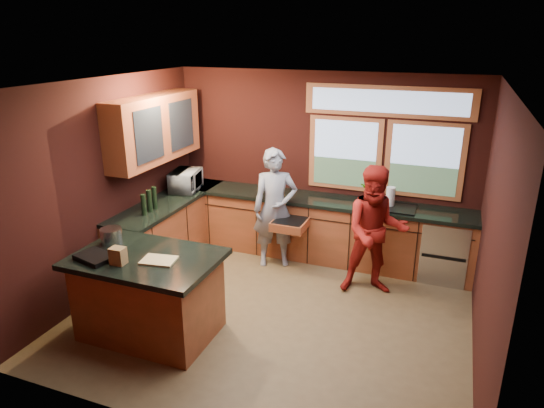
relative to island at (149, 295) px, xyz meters
The scene contains 14 objects.
floor 1.50m from the island, 37.51° to the left, with size 4.50×4.50×0.00m, color brown.
room_shell 1.86m from the island, 65.92° to the left, with size 4.52×4.02×2.71m.
back_counter 2.89m from the island, 62.62° to the left, with size 4.50×0.64×0.93m.
left_counter 1.90m from the island, 115.56° to the left, with size 0.64×2.30×0.93m.
island is the anchor object (origin of this frame).
person_grey 2.25m from the island, 72.18° to the left, with size 0.62×0.41×1.71m, color slate.
person_red 2.83m from the island, 40.38° to the left, with size 0.82×0.64×1.69m, color maroon.
microwave 2.41m from the island, 109.83° to the left, with size 0.56×0.38×0.31m, color #999999.
potted_plant 3.33m from the island, 53.21° to the left, with size 0.34×0.29×0.38m, color #999999.
paper_towel 3.43m from the island, 49.37° to the left, with size 0.12×0.12×0.28m, color silver.
cutting_board 0.52m from the island, 14.04° to the right, with size 0.35×0.25×0.02m, color tan.
stock_pot 0.80m from the island, 164.74° to the left, with size 0.24×0.24×0.18m, color silver.
paper_bag 0.63m from the island, 120.96° to the right, with size 0.15×0.12×0.18m, color brown.
black_tray 0.71m from the island, 150.95° to the right, with size 0.40×0.28×0.05m, color black.
Camera 1 is at (1.81, -4.75, 3.19)m, focal length 32.00 mm.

